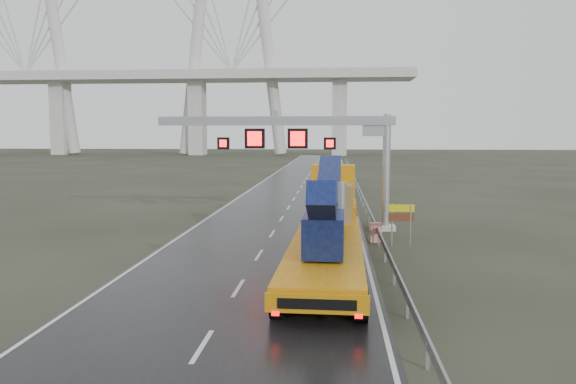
# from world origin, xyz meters

# --- Properties ---
(ground) EXTENTS (400.00, 400.00, 0.00)m
(ground) POSITION_xyz_m (0.00, 0.00, 0.00)
(ground) COLOR #2A2C1F
(ground) RESTS_ON ground
(road) EXTENTS (11.00, 200.00, 0.02)m
(road) POSITION_xyz_m (0.00, 40.00, 0.01)
(road) COLOR black
(road) RESTS_ON ground
(guardrail) EXTENTS (0.20, 140.00, 1.40)m
(guardrail) POSITION_xyz_m (6.10, 30.00, 0.70)
(guardrail) COLOR gray
(guardrail) RESTS_ON ground
(sign_gantry) EXTENTS (14.90, 1.20, 7.42)m
(sign_gantry) POSITION_xyz_m (2.10, 17.99, 5.61)
(sign_gantry) COLOR beige
(sign_gantry) RESTS_ON ground
(heavy_haul_truck) EXTENTS (3.49, 20.80, 4.87)m
(heavy_haul_truck) POSITION_xyz_m (3.47, 11.45, 1.89)
(heavy_haul_truck) COLOR orange
(heavy_haul_truck) RESTS_ON ground
(exit_sign_pair) EXTENTS (1.36, 0.12, 2.33)m
(exit_sign_pair) POSITION_xyz_m (7.25, 12.73, 1.63)
(exit_sign_pair) COLOR #919399
(exit_sign_pair) RESTS_ON ground
(striped_barrier) EXTENTS (0.71, 0.50, 1.09)m
(striped_barrier) POSITION_xyz_m (6.00, 14.00, 0.54)
(striped_barrier) COLOR red
(striped_barrier) RESTS_ON ground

